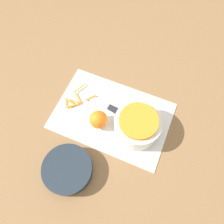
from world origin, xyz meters
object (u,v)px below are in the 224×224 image
bowl_speckled (137,125)px  knife (114,110)px  bowl_dark (68,169)px  orange_left (98,119)px

bowl_speckled → knife: size_ratio=0.77×
bowl_dark → knife: bowl_dark is taller
knife → orange_left: orange_left is taller
bowl_speckled → bowl_dark: size_ratio=1.00×
bowl_dark → knife: 0.29m
orange_left → bowl_speckled: bearing=-167.5°
bowl_speckled → bowl_dark: (0.17, 0.24, -0.03)m
orange_left → bowl_dark: bearing=83.3°
knife → orange_left: (0.03, 0.07, 0.03)m
bowl_dark → bowl_speckled: bearing=-125.0°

